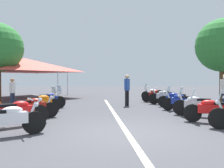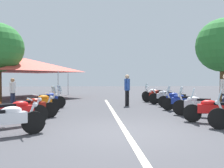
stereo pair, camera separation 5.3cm
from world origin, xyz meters
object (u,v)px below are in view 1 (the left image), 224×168
(motorcycle_left_row_1, at_px, (15,112))
(motorcycle_right_row_2, at_px, (197,105))
(motorcycle_right_row_5, at_px, (166,97))
(bystander_0, at_px, (12,90))
(motorcycle_left_row_2, at_px, (31,107))
(motorcycle_right_row_7, at_px, (155,94))
(motorcycle_right_row_1, at_px, (213,110))
(traffic_cone_0, at_px, (210,104))
(motorcycle_left_row_4, at_px, (48,100))
(motorcycle_left_row_3, at_px, (40,103))
(motorcycle_right_row_3, at_px, (182,102))
(event_tent, at_px, (24,65))
(roadside_tree_1, at_px, (223,46))
(traffic_cone_1, at_px, (1,109))
(motorcycle_right_row_4, at_px, (176,99))
(motorcycle_right_row_6, at_px, (157,95))
(bystander_3, at_px, (127,87))
(motorcycle_left_row_0, at_px, (6,120))

(motorcycle_left_row_1, xyz_separation_m, motorcycle_right_row_2, (1.34, -6.72, 0.01))
(motorcycle_right_row_2, bearing_deg, motorcycle_left_row_1, 46.07)
(motorcycle_right_row_5, distance_m, bystander_0, 8.64)
(motorcycle_left_row_2, bearing_deg, motorcycle_right_row_7, 22.56)
(motorcycle_right_row_1, distance_m, motorcycle_right_row_2, 1.36)
(traffic_cone_0, bearing_deg, motorcycle_left_row_4, 82.46)
(bystander_0, bearing_deg, motorcycle_left_row_3, 144.97)
(motorcycle_left_row_4, xyz_separation_m, motorcycle_right_row_3, (-1.35, -6.50, -0.01))
(motorcycle_left_row_2, relative_size, event_tent, 0.29)
(motorcycle_left_row_1, distance_m, roadside_tree_1, 11.29)
(traffic_cone_1, bearing_deg, motorcycle_right_row_4, -77.30)
(motorcycle_right_row_7, distance_m, event_tent, 10.52)
(motorcycle_left_row_1, xyz_separation_m, event_tent, (11.12, 2.95, 2.18))
(traffic_cone_0, bearing_deg, motorcycle_right_row_3, 100.40)
(motorcycle_left_row_3, height_order, motorcycle_right_row_6, motorcycle_left_row_3)
(motorcycle_left_row_1, relative_size, bystander_3, 1.08)
(motorcycle_left_row_4, distance_m, traffic_cone_0, 8.11)
(traffic_cone_0, xyz_separation_m, bystander_3, (2.10, 3.81, 0.76))
(event_tent, bearing_deg, motorcycle_left_row_4, -155.48)
(motorcycle_right_row_1, height_order, traffic_cone_0, motorcycle_right_row_1)
(bystander_0, bearing_deg, motorcycle_right_row_5, -163.41)
(motorcycle_left_row_1, xyz_separation_m, traffic_cone_0, (3.12, -8.26, -0.17))
(motorcycle_right_row_2, bearing_deg, event_tent, -10.53)
(motorcycle_left_row_3, relative_size, traffic_cone_0, 2.88)
(motorcycle_left_row_1, height_order, motorcycle_right_row_7, motorcycle_right_row_7)
(bystander_0, bearing_deg, motorcycle_left_row_1, 123.19)
(motorcycle_left_row_0, relative_size, bystander_3, 1.10)
(motorcycle_left_row_1, relative_size, event_tent, 0.28)
(bystander_3, height_order, roadside_tree_1, roadside_tree_1)
(motorcycle_right_row_3, distance_m, roadside_tree_1, 4.68)
(motorcycle_left_row_4, height_order, traffic_cone_0, motorcycle_left_row_4)
(motorcycle_right_row_4, bearing_deg, bystander_3, 6.33)
(motorcycle_left_row_3, distance_m, traffic_cone_1, 1.59)
(motorcycle_right_row_5, relative_size, traffic_cone_1, 3.08)
(traffic_cone_0, bearing_deg, roadside_tree_1, -45.48)
(motorcycle_right_row_7, bearing_deg, traffic_cone_0, 135.82)
(motorcycle_left_row_1, xyz_separation_m, motorcycle_left_row_2, (1.36, -0.11, -0.02))
(motorcycle_left_row_1, distance_m, motorcycle_left_row_3, 2.86)
(motorcycle_right_row_2, relative_size, bystander_3, 0.99)
(motorcycle_left_row_1, height_order, motorcycle_right_row_5, motorcycle_right_row_5)
(motorcycle_left_row_1, distance_m, bystander_3, 6.89)
(motorcycle_right_row_4, height_order, roadside_tree_1, roadside_tree_1)
(motorcycle_left_row_3, bearing_deg, event_tent, 76.53)
(motorcycle_right_row_1, xyz_separation_m, motorcycle_right_row_6, (6.79, -0.04, -0.00))
(motorcycle_left_row_0, bearing_deg, roadside_tree_1, 5.58)
(motorcycle_left_row_1, bearing_deg, motorcycle_right_row_5, 5.20)
(motorcycle_right_row_7, xyz_separation_m, traffic_cone_1, (-5.86, 8.25, -0.18))
(motorcycle_right_row_3, relative_size, roadside_tree_1, 0.36)
(motorcycle_right_row_6, xyz_separation_m, traffic_cone_0, (-3.65, -1.58, -0.17))
(motorcycle_right_row_2, bearing_deg, motorcycle_right_row_4, -59.50)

